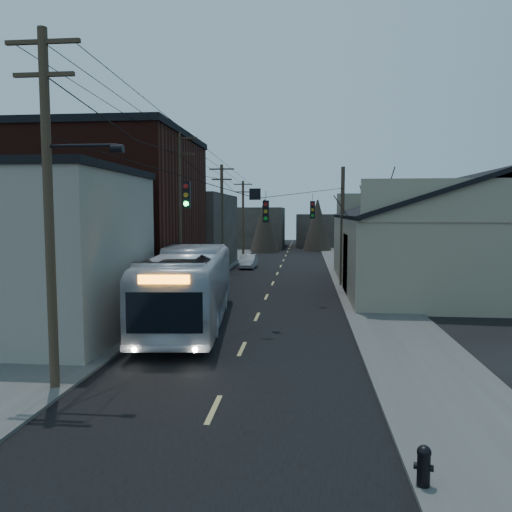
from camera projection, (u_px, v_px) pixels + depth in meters
The scene contains 15 objects.
ground at pixel (198, 444), 11.45m from camera, with size 160.00×160.00×0.00m, color black.
road_surface at pixel (276, 277), 41.18m from camera, with size 9.00×110.00×0.02m, color black.
sidewalk_left at pixel (199, 275), 41.82m from camera, with size 4.00×110.00×0.12m, color #474744.
sidewalk_right at pixel (356, 277), 40.54m from camera, with size 4.00×110.00×0.12m, color #474744.
building_clapboard at pixel (33, 255), 20.96m from camera, with size 8.00×8.00×7.00m, color gray.
building_brick at pixel (111, 217), 31.83m from camera, with size 10.00×12.00×10.00m, color black.
building_left_far at pixel (181, 231), 47.77m from camera, with size 9.00×14.00×7.00m, color #2F2A26.
warehouse at pixel (458, 250), 34.70m from camera, with size 16.16×20.60×7.73m.
building_far_left at pixel (251, 227), 76.21m from camera, with size 10.00×12.00×6.00m, color #2F2A26.
building_far_right at pixel (334, 230), 79.92m from camera, with size 12.00×14.00×5.00m, color #2F2A26.
bare_tree at pixel (373, 240), 30.31m from camera, with size 0.40×0.40×7.20m, color black.
utility_lines at pixel (227, 217), 35.25m from camera, with size 11.24×45.28×10.50m.
bus at pixel (190, 287), 23.50m from camera, with size 3.05×13.04×3.63m, color silver.
parked_car at pixel (248, 261), 47.38m from camera, with size 1.38×3.96×1.30m, color #A5A8AC.
fire_hydrant at pixel (424, 464), 9.46m from camera, with size 0.39×0.27×0.79m.
Camera 1 is at (2.43, -10.84, 5.31)m, focal length 35.00 mm.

